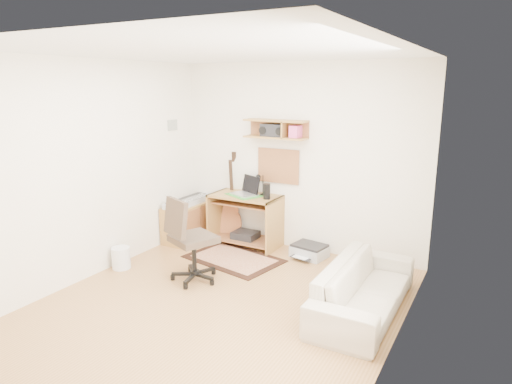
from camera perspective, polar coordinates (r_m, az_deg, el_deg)
The scene contains 22 objects.
floor at distance 5.07m, azimuth -4.39°, elevation -13.78°, with size 3.60×4.00×0.01m, color #B3804A.
ceiling at distance 4.52m, azimuth -5.00°, elevation 17.14°, with size 3.60×4.00×0.01m, color white.
back_wall at distance 6.36m, azimuth 5.37°, elevation 4.23°, with size 3.60×0.01×2.60m, color white.
left_wall at distance 5.80m, azimuth -19.73°, elevation 2.61°, with size 0.01×4.00×2.60m, color white.
right_wall at distance 3.95m, azimuth 17.77°, elevation -2.03°, with size 0.01×4.00×2.60m, color white.
wall_shelf at distance 6.32m, azimuth 2.45°, elevation 7.87°, with size 0.90×0.25×0.26m, color #AC7D3C.
cork_board at distance 6.48m, azimuth 2.82°, elevation 3.28°, with size 0.64×0.03×0.49m, color #A68553.
wall_photo at distance 6.81m, azimuth -10.40°, elevation 8.24°, with size 0.02×0.20×0.15m, color #4C8CBF.
desk at distance 6.63m, azimuth -1.34°, elevation -3.54°, with size 1.00×0.55×0.75m, color #AC7D3C, non-canonical shape.
laptop at distance 6.49m, azimuth -1.51°, elevation 0.76°, with size 0.36×0.36×0.28m, color silver, non-canonical shape.
speaker at distance 6.29m, azimuth 1.36°, elevation 0.07°, with size 0.10×0.10×0.22m, color black.
desk_lamp at distance 6.52m, azimuth 0.87°, elevation 0.92°, with size 0.10×0.10×0.30m, color black, non-canonical shape.
pencil_cup at distance 6.48m, azimuth 1.22°, elevation -0.11°, with size 0.06×0.06×0.09m, color #2F518E.
boombox at distance 6.33m, azimuth 2.19°, elevation 7.70°, with size 0.34×0.16×0.18m, color black.
rug at distance 6.22m, azimuth -2.80°, elevation -8.32°, with size 1.23×0.82×0.02m, color #D0B48B.
task_chair at distance 5.46m, azimuth -7.81°, elevation -5.81°, with size 0.53×0.53×1.04m, color #3D3024, non-canonical shape.
cabinet at distance 6.99m, azimuth -8.32°, elevation -3.64°, with size 0.40×0.90×0.55m, color #AC7D3C.
music_keyboard at distance 6.91m, azimuth -8.41°, elevation -1.14°, with size 0.28×0.90×0.08m, color #B2B5BA.
guitar at distance 6.84m, azimuth -3.31°, elevation -0.51°, with size 0.35×0.22×1.33m, color #B86738, non-canonical shape.
waste_basket at distance 6.13m, azimuth -16.53°, elevation -7.90°, with size 0.23×0.23×0.28m, color white.
printer at distance 6.31m, azimuth 6.70°, elevation -7.33°, with size 0.45×0.35×0.17m, color #A5A8AA.
sofa at distance 4.90m, azimuth 13.42°, elevation -10.64°, with size 1.75×0.51×0.69m, color #BFB097.
Camera 1 is at (2.50, -3.75, 2.31)m, focal length 31.98 mm.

